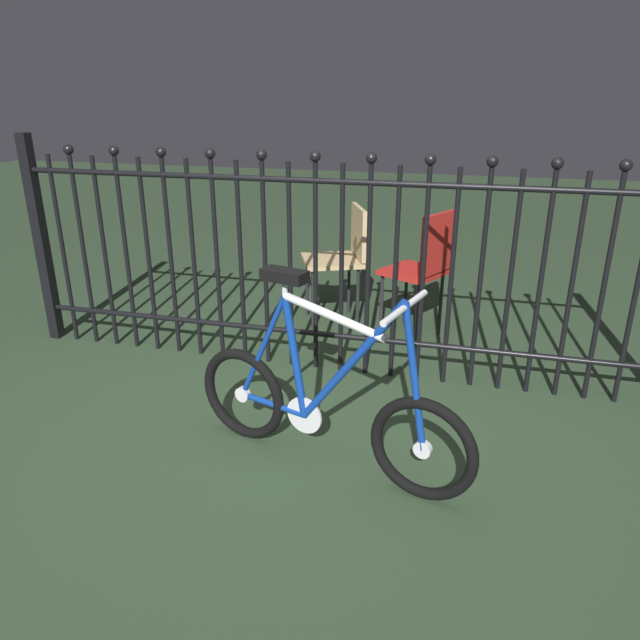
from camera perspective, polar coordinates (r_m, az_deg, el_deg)
The scene contains 5 objects.
ground_plane at distance 2.99m, azimuth -3.70°, elevation -11.35°, with size 20.00×20.00×0.00m, color #283B25.
iron_fence at distance 3.46m, azimuth -0.79°, elevation 5.80°, with size 3.91×0.07×1.36m.
bicycle at distance 2.65m, azimuth 0.48°, elevation -8.24°, with size 1.35×0.51×0.90m.
chair_tan at distance 4.25m, azimuth 2.19°, elevation 6.51°, with size 0.53×0.53×0.85m.
chair_red at distance 4.00m, azimuth 9.91°, elevation 5.37°, with size 0.49×0.49×0.88m.
Camera 1 is at (0.83, -2.38, 1.61)m, focal length 33.32 mm.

